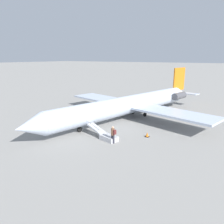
# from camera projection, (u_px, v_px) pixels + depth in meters

# --- Properties ---
(ground_plane) EXTENTS (600.00, 600.00, 0.00)m
(ground_plane) POSITION_uv_depth(u_px,v_px,m) (127.00, 118.00, 30.08)
(ground_plane) COLOR gray
(airplane_main) EXTENTS (30.32, 23.49, 6.43)m
(airplane_main) POSITION_uv_depth(u_px,v_px,m) (132.00, 104.00, 30.22)
(airplane_main) COLOR silver
(airplane_main) RESTS_ON ground
(boarding_stairs) EXTENTS (1.91, 4.14, 1.63)m
(boarding_stairs) POSITION_uv_depth(u_px,v_px,m) (106.00, 136.00, 22.36)
(boarding_stairs) COLOR #B2B2B7
(boarding_stairs) RESTS_ON ground
(passenger) EXTENTS (0.40, 0.56, 1.74)m
(passenger) POSITION_uv_depth(u_px,v_px,m) (113.00, 134.00, 21.18)
(passenger) COLOR #23232D
(passenger) RESTS_ON ground
(traffic_cone_near_stairs) EXTENTS (0.44, 0.44, 0.49)m
(traffic_cone_near_stairs) POSITION_uv_depth(u_px,v_px,m) (147.00, 135.00, 23.13)
(traffic_cone_near_stairs) COLOR black
(traffic_cone_near_stairs) RESTS_ON ground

